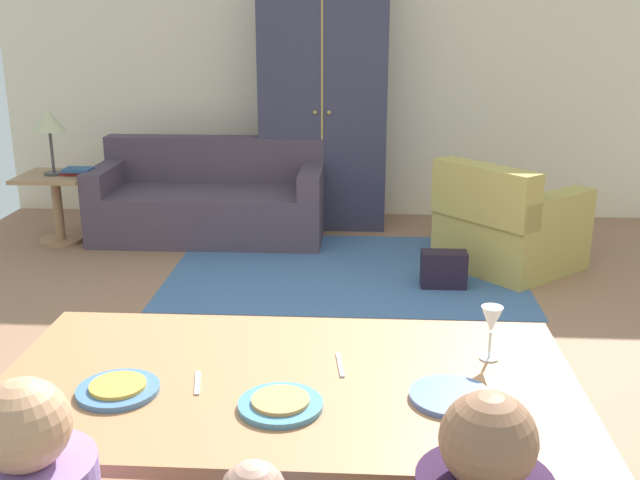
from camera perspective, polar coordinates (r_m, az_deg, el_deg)
ground_plane at (r=4.26m, az=0.72°, el=-9.04°), size 6.44×6.27×0.02m
back_wall at (r=7.03m, az=2.04°, el=12.85°), size 6.44×0.10×2.70m
dining_table at (r=2.42m, az=-2.53°, el=-11.97°), size 1.83×0.99×0.76m
plate_near_man at (r=2.38m, az=-15.19°, el=-11.00°), size 0.25×0.25×0.02m
pizza_near_man at (r=2.38m, az=-15.21°, el=-10.68°), size 0.17×0.17×0.01m
plate_near_child at (r=2.23m, az=-3.04°, el=-12.48°), size 0.25×0.25×0.02m
pizza_near_child at (r=2.22m, az=-3.04°, el=-12.14°), size 0.17×0.17×0.01m
plate_near_woman at (r=2.30m, az=9.99°, el=-11.70°), size 0.25×0.25×0.02m
wine_glass at (r=2.52m, az=12.97°, el=-6.13°), size 0.07×0.07×0.19m
fork at (r=2.39m, az=-9.35°, el=-10.73°), size 0.04×0.15×0.01m
knife at (r=2.47m, az=1.55°, el=-9.52°), size 0.04×0.17×0.01m
area_rug at (r=5.61m, az=1.98°, el=-2.33°), size 2.60×1.80×0.01m
couch at (r=6.48m, az=-8.37°, el=2.91°), size 1.93×0.86×0.82m
armchair at (r=5.77m, az=14.11°, el=0.99°), size 1.21×1.21×0.82m
armoire at (r=6.68m, az=0.29°, el=10.05°), size 1.10×0.59×2.10m
side_table at (r=6.59m, az=-19.49°, el=3.02°), size 0.56×0.56×0.58m
table_lamp at (r=6.48m, az=-20.04°, el=8.44°), size 0.26×0.26×0.54m
book_lower at (r=6.50m, az=-18.08°, el=4.94°), size 0.22×0.16×0.03m
book_upper at (r=6.47m, az=-18.03°, el=5.13°), size 0.22×0.16×0.03m
handbag at (r=5.32m, az=9.44°, el=-2.24°), size 0.32×0.16×0.26m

